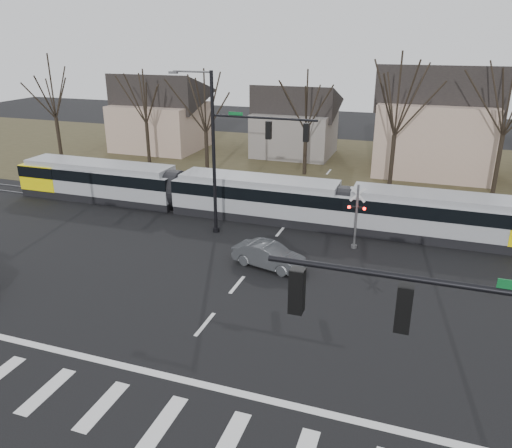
% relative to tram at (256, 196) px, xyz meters
% --- Properties ---
extents(ground, '(140.00, 140.00, 0.00)m').
position_rel_tram_xyz_m(ground, '(2.43, -16.00, -1.60)').
color(ground, black).
extents(grass_verge, '(140.00, 28.00, 0.01)m').
position_rel_tram_xyz_m(grass_verge, '(2.43, 16.00, -1.59)').
color(grass_verge, '#38331E').
rests_on(grass_verge, ground).
extents(crosswalk, '(27.00, 2.60, 0.01)m').
position_rel_tram_xyz_m(crosswalk, '(2.43, -20.00, -1.59)').
color(crosswalk, silver).
rests_on(crosswalk, ground).
extents(stop_line, '(28.00, 0.35, 0.01)m').
position_rel_tram_xyz_m(stop_line, '(2.43, -17.80, -1.59)').
color(stop_line, silver).
rests_on(stop_line, ground).
extents(lane_dashes, '(0.18, 30.00, 0.01)m').
position_rel_tram_xyz_m(lane_dashes, '(2.43, -0.00, -1.59)').
color(lane_dashes, silver).
rests_on(lane_dashes, ground).
extents(rail_pair, '(90.00, 1.52, 0.06)m').
position_rel_tram_xyz_m(rail_pair, '(2.43, -0.20, -1.57)').
color(rail_pair, '#59595E').
rests_on(rail_pair, ground).
extents(tram, '(38.72, 2.87, 2.93)m').
position_rel_tram_xyz_m(tram, '(0.00, 0.00, 0.00)').
color(tram, gray).
rests_on(tram, ground).
extents(sedan, '(3.37, 4.82, 1.37)m').
position_rel_tram_xyz_m(sedan, '(3.34, -7.42, -0.91)').
color(sedan, '#3E4044').
rests_on(sedan, ground).
extents(signal_pole_near_right, '(6.72, 0.44, 8.00)m').
position_rel_tram_xyz_m(signal_pole_near_right, '(12.55, -22.00, 3.57)').
color(signal_pole_near_right, black).
rests_on(signal_pole_near_right, ground).
extents(signal_pole_far, '(9.28, 0.44, 10.20)m').
position_rel_tram_xyz_m(signal_pole_far, '(0.03, -3.50, 4.10)').
color(signal_pole_far, black).
rests_on(signal_pole_far, ground).
extents(rail_crossing_signal, '(1.08, 0.36, 4.00)m').
position_rel_tram_xyz_m(rail_crossing_signal, '(7.43, -3.21, 0.29)').
color(rail_crossing_signal, '#59595B').
rests_on(rail_crossing_signal, ground).
extents(tree_row, '(59.20, 7.20, 10.00)m').
position_rel_tram_xyz_m(tree_row, '(4.43, 10.00, 3.40)').
color(tree_row, black).
rests_on(tree_row, ground).
extents(house_a, '(9.72, 8.64, 8.60)m').
position_rel_tram_xyz_m(house_a, '(-17.57, 18.00, 2.86)').
color(house_a, tan).
rests_on(house_a, ground).
extents(house_b, '(8.64, 7.56, 7.65)m').
position_rel_tram_xyz_m(house_b, '(-2.57, 20.00, 2.37)').
color(house_b, slate).
rests_on(house_b, ground).
extents(house_c, '(10.80, 8.64, 10.10)m').
position_rel_tram_xyz_m(house_c, '(11.43, 17.00, 3.63)').
color(house_c, tan).
rests_on(house_c, ground).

